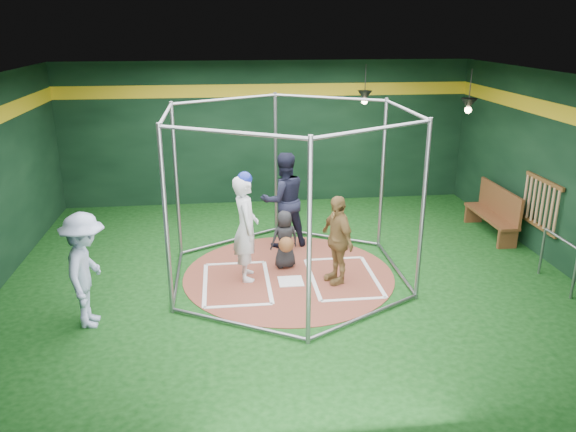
{
  "coord_description": "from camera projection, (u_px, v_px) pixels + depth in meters",
  "views": [
    {
      "loc": [
        -1.11,
        -9.21,
        4.33
      ],
      "look_at": [
        0.0,
        0.1,
        1.1
      ],
      "focal_mm": 35.0,
      "sensor_mm": 36.0,
      "label": 1
    }
  ],
  "objects": [
    {
      "name": "bystander_blue",
      "position": [
        86.0,
        270.0,
        8.26
      ],
      "size": [
        0.66,
        1.15,
        1.77
      ],
      "primitive_type": "imported",
      "rotation": [
        0.0,
        0.0,
        1.58
      ],
      "color": "#A6B6DC",
      "rests_on": "ground"
    },
    {
      "name": "pendant_lamp_far",
      "position": [
        469.0,
        104.0,
        11.62
      ],
      "size": [
        0.34,
        0.34,
        0.9
      ],
      "color": "black",
      "rests_on": "room_shell"
    },
    {
      "name": "clay_disc",
      "position": [
        289.0,
        275.0,
        10.18
      ],
      "size": [
        3.8,
        3.8,
        0.01
      ],
      "primitive_type": "cylinder",
      "color": "brown",
      "rests_on": "ground"
    },
    {
      "name": "bat_rack",
      "position": [
        541.0,
        203.0,
        10.77
      ],
      "size": [
        0.07,
        1.25,
        0.98
      ],
      "color": "brown",
      "rests_on": "room_shell"
    },
    {
      "name": "dugout_bench",
      "position": [
        495.0,
        211.0,
        11.98
      ],
      "size": [
        0.42,
        1.79,
        1.04
      ],
      "color": "brown",
      "rests_on": "ground"
    },
    {
      "name": "batter_box_left",
      "position": [
        237.0,
        283.0,
        9.84
      ],
      "size": [
        1.17,
        1.77,
        0.01
      ],
      "color": "white",
      "rests_on": "clay_disc"
    },
    {
      "name": "steel_railing",
      "position": [
        559.0,
        254.0,
        9.59
      ],
      "size": [
        0.05,
        1.04,
        0.89
      ],
      "color": "gray",
      "rests_on": "ground"
    },
    {
      "name": "home_plate",
      "position": [
        291.0,
        281.0,
        9.89
      ],
      "size": [
        0.43,
        0.43,
        0.01
      ],
      "primitive_type": "cube",
      "color": "white",
      "rests_on": "clay_disc"
    },
    {
      "name": "visitor_leopard",
      "position": [
        337.0,
        239.0,
        9.67
      ],
      "size": [
        0.66,
        1.0,
        1.57
      ],
      "primitive_type": "imported",
      "rotation": [
        0.0,
        0.0,
        -1.24
      ],
      "color": "#AB8649",
      "rests_on": "clay_disc"
    },
    {
      "name": "pendant_lamp_near",
      "position": [
        365.0,
        96.0,
        12.92
      ],
      "size": [
        0.34,
        0.34,
        0.9
      ],
      "color": "black",
      "rests_on": "room_shell"
    },
    {
      "name": "umpire",
      "position": [
        284.0,
        200.0,
        11.21
      ],
      "size": [
        1.08,
        0.93,
        1.94
      ],
      "primitive_type": "imported",
      "rotation": [
        0.0,
        0.0,
        3.37
      ],
      "color": "black",
      "rests_on": "clay_disc"
    },
    {
      "name": "batter_figure",
      "position": [
        246.0,
        227.0,
        9.75
      ],
      "size": [
        0.49,
        0.71,
        1.95
      ],
      "color": "silver",
      "rests_on": "clay_disc"
    },
    {
      "name": "batting_cage",
      "position": [
        289.0,
        196.0,
        9.69
      ],
      "size": [
        4.05,
        4.67,
        3.0
      ],
      "color": "gray",
      "rests_on": "ground"
    },
    {
      "name": "room_shell",
      "position": [
        289.0,
        182.0,
        9.62
      ],
      "size": [
        10.1,
        9.1,
        3.53
      ],
      "color": "#0B330C",
      "rests_on": "ground"
    },
    {
      "name": "catcher_figure",
      "position": [
        285.0,
        240.0,
        10.32
      ],
      "size": [
        0.6,
        0.63,
        1.09
      ],
      "color": "black",
      "rests_on": "clay_disc"
    },
    {
      "name": "batter_box_right",
      "position": [
        343.0,
        277.0,
        10.05
      ],
      "size": [
        1.17,
        1.77,
        0.01
      ],
      "color": "white",
      "rests_on": "clay_disc"
    }
  ]
}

